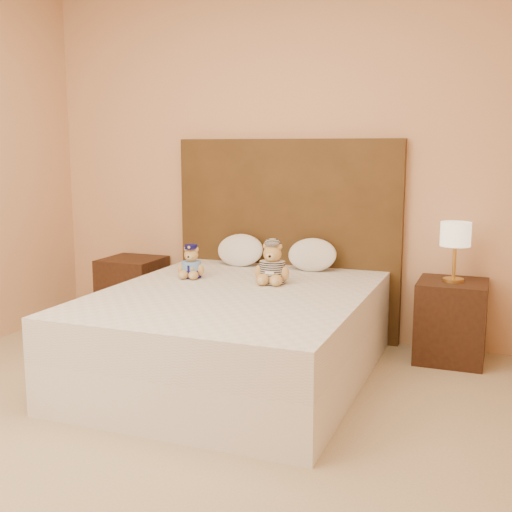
# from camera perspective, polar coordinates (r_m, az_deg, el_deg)

# --- Properties ---
(ground) EXTENTS (4.00, 4.50, 0.00)m
(ground) POSITION_cam_1_polar(r_m,az_deg,el_deg) (3.20, -10.63, -17.27)
(ground) COLOR tan
(ground) RESTS_ON ground
(room_walls) EXTENTS (4.04, 4.52, 2.72)m
(room_walls) POSITION_cam_1_polar(r_m,az_deg,el_deg) (3.27, -7.27, 16.06)
(room_walls) COLOR tan
(room_walls) RESTS_ON ground
(bed) EXTENTS (1.60, 2.00, 0.55)m
(bed) POSITION_cam_1_polar(r_m,az_deg,el_deg) (4.09, -1.83, -6.89)
(bed) COLOR white
(bed) RESTS_ON ground
(headboard) EXTENTS (1.75, 0.08, 1.50)m
(headboard) POSITION_cam_1_polar(r_m,az_deg,el_deg) (4.91, 2.74, 1.58)
(headboard) COLOR #4D3317
(headboard) RESTS_ON ground
(nightstand_left) EXTENTS (0.45, 0.45, 0.55)m
(nightstand_left) POSITION_cam_1_polar(r_m,az_deg,el_deg) (5.34, -10.88, -3.11)
(nightstand_left) COLOR #371D11
(nightstand_left) RESTS_ON ground
(nightstand_right) EXTENTS (0.45, 0.45, 0.55)m
(nightstand_right) POSITION_cam_1_polar(r_m,az_deg,el_deg) (4.57, 16.95, -5.54)
(nightstand_right) COLOR #371D11
(nightstand_right) RESTS_ON ground
(lamp) EXTENTS (0.20, 0.20, 0.40)m
(lamp) POSITION_cam_1_polar(r_m,az_deg,el_deg) (4.45, 17.31, 1.60)
(lamp) COLOR gold
(lamp) RESTS_ON nightstand_right
(teddy_police) EXTENTS (0.22, 0.21, 0.23)m
(teddy_police) POSITION_cam_1_polar(r_m,az_deg,el_deg) (4.42, -5.77, -0.48)
(teddy_police) COLOR tan
(teddy_police) RESTS_ON bed
(teddy_prisoner) EXTENTS (0.27, 0.26, 0.28)m
(teddy_prisoner) POSITION_cam_1_polar(r_m,az_deg,el_deg) (4.21, 1.46, -0.61)
(teddy_prisoner) COLOR tan
(teddy_prisoner) RESTS_ON bed
(pillow_left) EXTENTS (0.37, 0.24, 0.26)m
(pillow_left) POSITION_cam_1_polar(r_m,az_deg,el_deg) (4.86, -1.42, 0.67)
(pillow_left) COLOR white
(pillow_left) RESTS_ON bed
(pillow_right) EXTENTS (0.36, 0.23, 0.26)m
(pillow_right) POSITION_cam_1_polar(r_m,az_deg,el_deg) (4.68, 5.02, 0.25)
(pillow_right) COLOR white
(pillow_right) RESTS_ON bed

